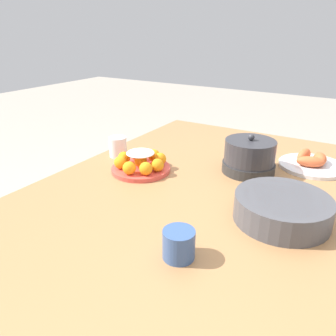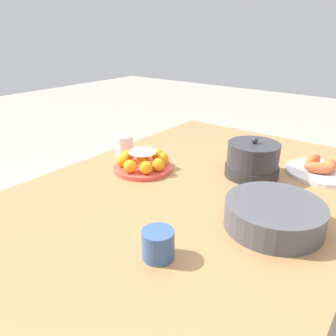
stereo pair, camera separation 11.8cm
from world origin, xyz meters
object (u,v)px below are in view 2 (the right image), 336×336
at_px(serving_bowl, 274,214).
at_px(cup_far, 158,244).
at_px(dining_table, 195,208).
at_px(cup_near, 125,145).
at_px(cake_plate, 143,162).
at_px(seafood_platter, 320,169).
at_px(warming_pot, 253,160).

xyz_separation_m(serving_bowl, cup_far, (0.29, -0.17, -0.00)).
bearing_deg(dining_table, cup_near, -101.12).
height_order(cake_plate, seafood_platter, cake_plate).
relative_size(cake_plate, cup_far, 2.89).
relative_size(serving_bowl, cup_near, 3.17).
xyz_separation_m(cake_plate, seafood_platter, (-0.38, 0.55, -0.01)).
height_order(cup_near, warming_pot, warming_pot).
relative_size(serving_bowl, seafood_platter, 1.06).
relative_size(serving_bowl, cup_far, 3.44).
height_order(serving_bowl, warming_pot, warming_pot).
bearing_deg(cake_plate, serving_bowl, 81.70).
bearing_deg(cup_near, seafood_platter, 112.45).
bearing_deg(cup_far, seafood_platter, 166.94).
bearing_deg(serving_bowl, dining_table, -103.84).
distance_m(cup_near, warming_pot, 0.54).
bearing_deg(dining_table, seafood_platter, 141.42).
height_order(serving_bowl, seafood_platter, serving_bowl).
xyz_separation_m(serving_bowl, cup_near, (-0.16, -0.72, 0.00)).
relative_size(seafood_platter, cup_far, 3.23).
xyz_separation_m(cake_plate, cup_near, (-0.08, -0.17, 0.01)).
distance_m(cake_plate, cup_far, 0.53).
relative_size(seafood_platter, cup_near, 2.98).
xyz_separation_m(cup_near, warming_pot, (-0.13, 0.53, 0.02)).
bearing_deg(warming_pot, cup_near, -76.33).
xyz_separation_m(cake_plate, cup_far, (0.37, 0.38, 0.01)).
bearing_deg(dining_table, serving_bowl, 76.16).
distance_m(dining_table, cup_near, 0.45).
relative_size(dining_table, seafood_platter, 5.84).
height_order(seafood_platter, cup_near, cup_near).
relative_size(serving_bowl, warming_pot, 1.36).
height_order(seafood_platter, cup_far, cup_far).
bearing_deg(warming_pot, seafood_platter, 130.87).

